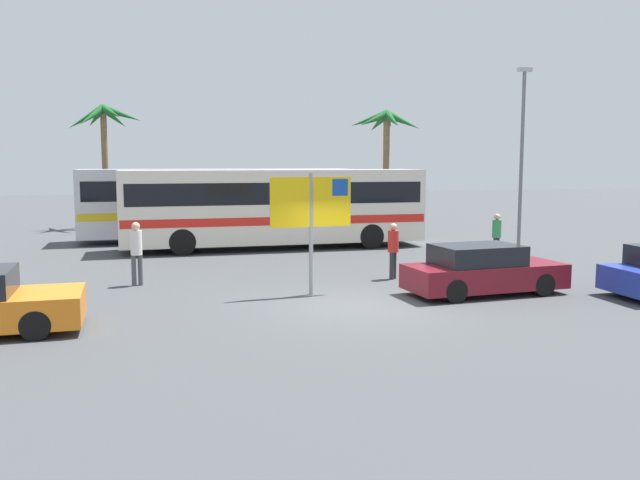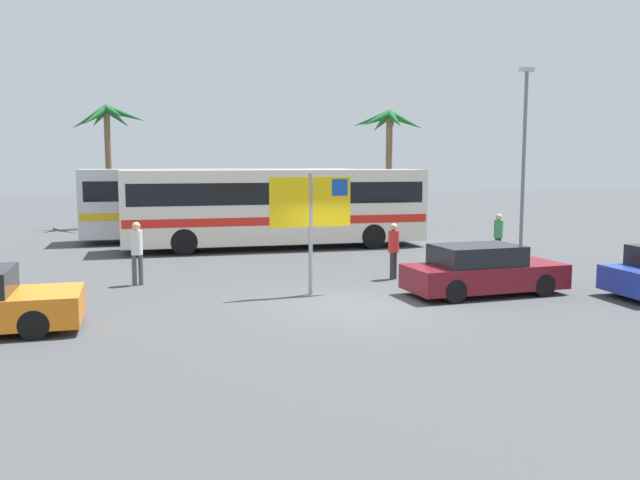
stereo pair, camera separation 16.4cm
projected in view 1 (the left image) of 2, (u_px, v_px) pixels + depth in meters
The scene contains 11 objects.
ground at pixel (361, 306), 16.06m from camera, with size 120.00×120.00×0.00m, color #424447.
bus_front_coach at pixel (275, 204), 26.67m from camera, with size 12.08×2.48×3.17m.
bus_rear_coach at pixel (220, 200), 29.68m from camera, with size 12.08×2.48×3.17m.
ferry_sign at pixel (313, 207), 17.23m from camera, with size 2.20×0.23×3.20m.
car_maroon at pixel (483, 271), 17.47m from camera, with size 4.32×1.92×1.32m.
pedestrian_crossing_lot at pixel (393, 246), 19.70m from camera, with size 0.32×0.32×1.68m.
pedestrian_near_sign at pixel (136, 248), 18.66m from camera, with size 0.32×0.32×1.81m.
pedestrian_by_bus at pixel (497, 233), 23.60m from camera, with size 0.32×0.32×1.66m.
lamp_post_left_side at pixel (522, 153), 25.44m from camera, with size 0.56×0.20×7.04m.
palm_tree_seaside at pixel (387, 131), 32.93m from camera, with size 3.64×3.66×6.06m.
palm_tree_inland at pixel (104, 128), 34.49m from camera, with size 3.86×3.73×6.47m.
Camera 1 is at (-5.04, -14.96, 3.48)m, focal length 37.18 mm.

